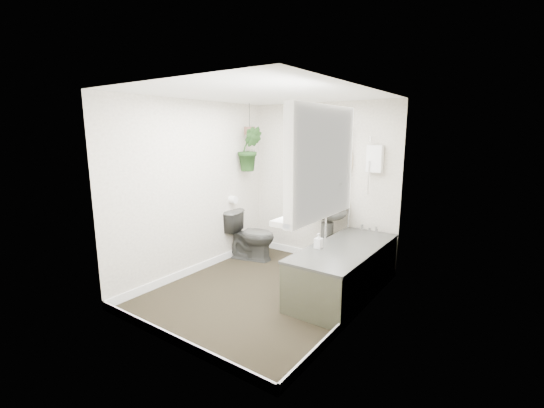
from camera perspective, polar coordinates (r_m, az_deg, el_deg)
The scene contains 22 objects.
floor at distance 4.53m, azimuth -1.13°, elevation -13.56°, with size 2.30×2.80×0.02m, color black.
ceiling at distance 4.14m, azimuth -1.25°, elevation 17.04°, with size 2.30×2.80×0.02m, color white.
wall_back at distance 5.37m, azimuth 7.80°, elevation 3.20°, with size 2.30×0.02×2.30m, color silver.
wall_front at distance 3.18m, azimuth -16.44°, elevation -2.72°, with size 2.30×0.02×2.30m, color silver.
wall_left at distance 4.95m, azimuth -12.07°, elevation 2.37°, with size 0.02×2.80×2.30m, color silver.
wall_right at distance 3.63m, azimuth 13.73°, elevation -0.90°, with size 0.02×2.80×2.30m, color silver.
skirting at distance 4.51m, azimuth -1.13°, elevation -12.87°, with size 2.30×2.80×0.10m, color white.
bathtub at distance 4.45m, azimuth 11.26°, elevation -10.09°, with size 0.72×1.72×0.58m, color #393A36, non-canonical shape.
bath_screen at distance 4.77m, azimuth 10.51°, elevation 3.69°, with size 0.04×0.72×1.40m, color silver, non-canonical shape.
shower_box at distance 4.94m, azimuth 15.84°, elevation 6.86°, with size 0.20×0.10×0.35m, color white.
oval_mirror at distance 5.18m, azimuth 10.16°, elevation 6.74°, with size 0.46×0.03×0.62m, color beige.
wall_sconce at distance 5.37m, azimuth 6.19°, elevation 5.92°, with size 0.04×0.04×0.22m, color black.
toilet_roll_holder at distance 5.44m, azimuth -6.13°, elevation 0.68°, with size 0.11×0.11×0.11m, color white.
window_recess at distance 2.95m, azimuth 7.83°, elevation 6.41°, with size 0.08×1.00×0.90m, color white.
window_sill at distance 3.05m, azimuth 6.46°, elevation -1.40°, with size 0.18×1.00×0.04m, color white.
window_blinds at distance 2.97m, azimuth 7.06°, elevation 6.46°, with size 0.01×0.86×0.76m, color white.
toilet at distance 5.49m, azimuth -3.30°, elevation -4.89°, with size 0.41×0.72×0.74m, color #393A36.
pedestal_sink at distance 5.15m, azimuth 8.61°, elevation -4.92°, with size 0.55×0.47×0.94m, color #393A36, non-canonical shape.
sill_plant at distance 3.27m, azimuth 9.28°, elevation 2.05°, with size 0.23×0.20×0.26m, color black.
hanging_plant at distance 5.47m, azimuth -3.51°, elevation 8.59°, with size 0.36×0.29×0.65m, color black.
soap_bottle at distance 4.22m, azimuth 7.29°, elevation -5.74°, with size 0.08×0.08×0.17m, color #362E2C.
hanging_pot at distance 5.46m, azimuth -3.54°, elevation 11.39°, with size 0.16×0.16×0.12m, color brown.
Camera 1 is at (2.44, -3.31, 1.90)m, focal length 24.00 mm.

